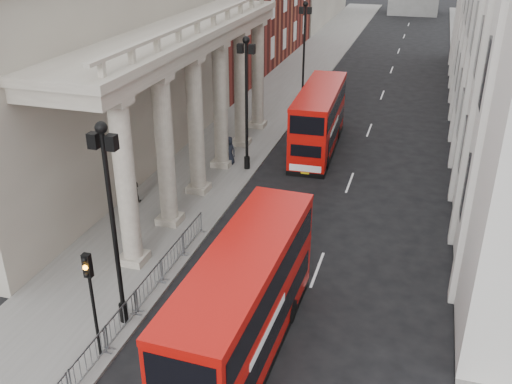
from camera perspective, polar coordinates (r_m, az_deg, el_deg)
sidewalk_west at (r=46.18m, az=0.05°, el=7.37°), size 6.00×140.00×0.12m
sidewalk_east at (r=44.55m, az=20.89°, el=4.94°), size 3.00×140.00×0.12m
kerb at (r=45.45m, az=3.64°, el=7.02°), size 0.20×140.00×0.14m
portico_building at (r=37.14m, az=-16.96°, el=11.24°), size 9.00×28.00×12.00m
lamp_post_south at (r=21.32m, az=-14.23°, el=-2.16°), size 1.05×0.44×8.32m
lamp_post_mid at (r=34.94m, az=-0.96°, el=9.62°), size 1.05×0.44×8.32m
lamp_post_north at (r=49.99m, az=4.84°, el=14.46°), size 1.05×0.44×8.32m
traffic_light at (r=20.75m, az=-16.24°, el=-9.10°), size 0.28×0.33×4.30m
crowd_barriers at (r=22.28m, az=-14.78°, el=-14.01°), size 0.50×18.75×1.10m
bus_near at (r=20.56m, az=-1.22°, el=-11.02°), size 2.74×10.28×4.41m
bus_far at (r=39.46m, az=6.31°, el=7.34°), size 2.83×10.13×4.33m
pedestrian_a at (r=30.72m, az=-8.77°, el=-0.76°), size 0.74×0.54×1.88m
pedestrian_b at (r=32.60m, az=-12.21°, el=0.32°), size 1.00×0.94×1.64m
pedestrian_c at (r=36.88m, az=-2.73°, el=4.16°), size 1.00×0.72×1.90m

